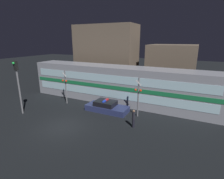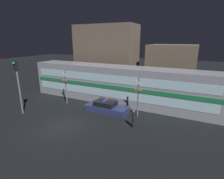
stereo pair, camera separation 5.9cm
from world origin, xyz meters
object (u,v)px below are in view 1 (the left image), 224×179
object	(u,v)px
train	(116,84)
pedestrian	(134,118)
police_car	(107,107)
traffic_light_corner	(18,81)
crossing_signal_near	(138,96)

from	to	relation	value
train	pedestrian	bearing A→B (deg)	-52.49
police_car	traffic_light_corner	xyz separation A→B (m)	(-7.51, -4.41, 2.94)
police_car	crossing_signal_near	bearing A→B (deg)	2.48
crossing_signal_near	traffic_light_corner	distance (m)	11.86
pedestrian	crossing_signal_near	xyz separation A→B (m)	(-0.40, 2.34, 1.33)
crossing_signal_near	pedestrian	bearing A→B (deg)	-80.29
police_car	pedestrian	distance (m)	4.38
police_car	traffic_light_corner	distance (m)	9.19
train	traffic_light_corner	bearing A→B (deg)	-133.39
police_car	traffic_light_corner	size ratio (longest dim) A/B	0.84
train	police_car	distance (m)	3.63
train	crossing_signal_near	world-z (taller)	train
train	crossing_signal_near	size ratio (longest dim) A/B	5.80
crossing_signal_near	traffic_light_corner	world-z (taller)	traffic_light_corner
train	police_car	bearing A→B (deg)	-83.81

